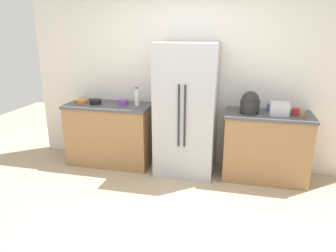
{
  "coord_description": "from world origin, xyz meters",
  "views": [
    {
      "loc": [
        0.79,
        -2.79,
        2.0
      ],
      "look_at": [
        0.02,
        0.43,
        0.97
      ],
      "focal_mm": 33.72,
      "sensor_mm": 36.0,
      "label": 1
    }
  ],
  "objects_px": {
    "refrigerator": "(186,110)",
    "rice_cooker": "(250,103)",
    "cup_b": "(296,111)",
    "bowl_a": "(95,102)",
    "toaster": "(279,109)",
    "bowl_b": "(123,102)",
    "bottle_a": "(137,98)",
    "cup_a": "(303,114)",
    "bowl_c": "(82,101)",
    "cup_c": "(270,107)"
  },
  "relations": [
    {
      "from": "refrigerator",
      "to": "bowl_b",
      "type": "distance_m",
      "value": 0.97
    },
    {
      "from": "refrigerator",
      "to": "bowl_a",
      "type": "xyz_separation_m",
      "value": [
        -1.37,
        0.01,
        0.04
      ]
    },
    {
      "from": "rice_cooker",
      "to": "bottle_a",
      "type": "relative_size",
      "value": 1.11
    },
    {
      "from": "refrigerator",
      "to": "cup_c",
      "type": "relative_size",
      "value": 20.12
    },
    {
      "from": "cup_c",
      "to": "bowl_a",
      "type": "distance_m",
      "value": 2.5
    },
    {
      "from": "cup_a",
      "to": "bowl_a",
      "type": "height_order",
      "value": "cup_a"
    },
    {
      "from": "bowl_b",
      "to": "rice_cooker",
      "type": "bearing_deg",
      "value": -2.94
    },
    {
      "from": "bottle_a",
      "to": "bowl_b",
      "type": "height_order",
      "value": "bottle_a"
    },
    {
      "from": "cup_b",
      "to": "bowl_a",
      "type": "relative_size",
      "value": 0.55
    },
    {
      "from": "refrigerator",
      "to": "rice_cooker",
      "type": "xyz_separation_m",
      "value": [
        0.85,
        -0.01,
        0.15
      ]
    },
    {
      "from": "refrigerator",
      "to": "toaster",
      "type": "bearing_deg",
      "value": -1.04
    },
    {
      "from": "refrigerator",
      "to": "cup_a",
      "type": "height_order",
      "value": "refrigerator"
    },
    {
      "from": "bowl_a",
      "to": "bowl_c",
      "type": "distance_m",
      "value": 0.25
    },
    {
      "from": "cup_a",
      "to": "bowl_c",
      "type": "bearing_deg",
      "value": 177.27
    },
    {
      "from": "toaster",
      "to": "bowl_c",
      "type": "xyz_separation_m",
      "value": [
        -2.83,
        0.07,
        -0.06
      ]
    },
    {
      "from": "cup_a",
      "to": "bowl_b",
      "type": "bearing_deg",
      "value": 175.8
    },
    {
      "from": "cup_b",
      "to": "bowl_c",
      "type": "height_order",
      "value": "cup_b"
    },
    {
      "from": "refrigerator",
      "to": "toaster",
      "type": "distance_m",
      "value": 1.22
    },
    {
      "from": "cup_b",
      "to": "toaster",
      "type": "bearing_deg",
      "value": -163.0
    },
    {
      "from": "rice_cooker",
      "to": "bottle_a",
      "type": "height_order",
      "value": "rice_cooker"
    },
    {
      "from": "cup_a",
      "to": "bowl_a",
      "type": "bearing_deg",
      "value": 177.86
    },
    {
      "from": "rice_cooker",
      "to": "refrigerator",
      "type": "bearing_deg",
      "value": 179.34
    },
    {
      "from": "cup_a",
      "to": "bowl_b",
      "type": "height_order",
      "value": "cup_a"
    },
    {
      "from": "bowl_a",
      "to": "cup_a",
      "type": "bearing_deg",
      "value": -2.14
    },
    {
      "from": "rice_cooker",
      "to": "cup_c",
      "type": "bearing_deg",
      "value": 36.37
    },
    {
      "from": "refrigerator",
      "to": "bottle_a",
      "type": "xyz_separation_m",
      "value": [
        -0.74,
        0.06,
        0.13
      ]
    },
    {
      "from": "bottle_a",
      "to": "bowl_c",
      "type": "height_order",
      "value": "bottle_a"
    },
    {
      "from": "toaster",
      "to": "cup_c",
      "type": "bearing_deg",
      "value": 113.3
    },
    {
      "from": "toaster",
      "to": "bottle_a",
      "type": "bearing_deg",
      "value": 177.6
    },
    {
      "from": "bowl_a",
      "to": "toaster",
      "type": "bearing_deg",
      "value": -0.71
    },
    {
      "from": "refrigerator",
      "to": "bowl_b",
      "type": "xyz_separation_m",
      "value": [
        -0.96,
        0.08,
        0.05
      ]
    },
    {
      "from": "cup_a",
      "to": "toaster",
      "type": "bearing_deg",
      "value": 164.64
    },
    {
      "from": "refrigerator",
      "to": "cup_b",
      "type": "distance_m",
      "value": 1.43
    },
    {
      "from": "cup_b",
      "to": "bowl_b",
      "type": "height_order",
      "value": "cup_b"
    },
    {
      "from": "bowl_a",
      "to": "bowl_b",
      "type": "bearing_deg",
      "value": 10.11
    },
    {
      "from": "cup_a",
      "to": "bowl_a",
      "type": "relative_size",
      "value": 0.58
    },
    {
      "from": "rice_cooker",
      "to": "bowl_a",
      "type": "distance_m",
      "value": 2.22
    },
    {
      "from": "refrigerator",
      "to": "bowl_a",
      "type": "bearing_deg",
      "value": 179.59
    },
    {
      "from": "cup_c",
      "to": "rice_cooker",
      "type": "bearing_deg",
      "value": -143.63
    },
    {
      "from": "bottle_a",
      "to": "bowl_a",
      "type": "bearing_deg",
      "value": -175.51
    },
    {
      "from": "bottle_a",
      "to": "cup_b",
      "type": "distance_m",
      "value": 2.17
    },
    {
      "from": "cup_a",
      "to": "rice_cooker",
      "type": "bearing_deg",
      "value": 172.27
    },
    {
      "from": "cup_a",
      "to": "cup_b",
      "type": "bearing_deg",
      "value": 113.67
    },
    {
      "from": "toaster",
      "to": "cup_c",
      "type": "height_order",
      "value": "toaster"
    },
    {
      "from": "bowl_b",
      "to": "bowl_c",
      "type": "xyz_separation_m",
      "value": [
        -0.65,
        -0.03,
        -0.01
      ]
    },
    {
      "from": "bowl_b",
      "to": "bowl_c",
      "type": "distance_m",
      "value": 0.65
    },
    {
      "from": "bowl_a",
      "to": "bowl_b",
      "type": "xyz_separation_m",
      "value": [
        0.41,
        0.07,
        0.0
      ]
    },
    {
      "from": "rice_cooker",
      "to": "bowl_a",
      "type": "height_order",
      "value": "rice_cooker"
    },
    {
      "from": "toaster",
      "to": "bottle_a",
      "type": "height_order",
      "value": "bottle_a"
    },
    {
      "from": "cup_a",
      "to": "cup_c",
      "type": "relative_size",
      "value": 1.11
    }
  ]
}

